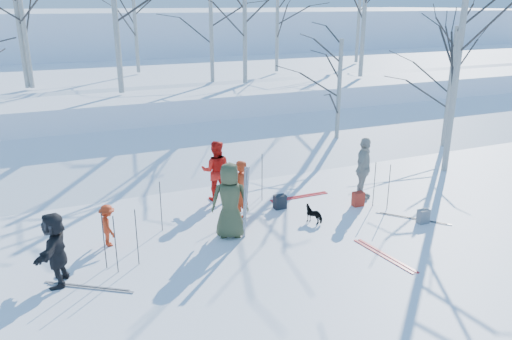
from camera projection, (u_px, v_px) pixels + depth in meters
name	position (u px, v px, depth m)	size (l,w,h in m)	color
ground	(280.00, 236.00, 12.64)	(120.00, 120.00, 0.00)	white
snow_ramp	(198.00, 156.00, 18.68)	(70.00, 9.50, 1.40)	white
snow_plateau	(143.00, 92.00, 27.10)	(70.00, 18.00, 2.20)	white
far_hill	(95.00, 45.00, 45.05)	(90.00, 30.00, 6.00)	white
skier_olive_center	(230.00, 201.00, 12.32)	(0.94, 0.61, 1.93)	#3C4328
skier_red_north	(240.00, 191.00, 13.31)	(0.61, 0.40, 1.68)	red
skier_redor_behind	(216.00, 171.00, 14.72)	(0.88, 0.69, 1.81)	red
skier_red_seated	(108.00, 225.00, 11.99)	(0.68, 0.39, 1.05)	red
skier_cream_east	(363.00, 169.00, 14.74)	(1.11, 0.46, 1.89)	beige
skier_grey_west	(55.00, 249.00, 10.25)	(1.49, 0.47, 1.61)	black
dog	(314.00, 214.00, 13.36)	(0.25, 0.56, 0.47)	black
upright_ski_left	(245.00, 203.00, 12.21)	(0.07, 0.02, 1.90)	silver
upright_ski_right	(246.00, 203.00, 12.23)	(0.07, 0.02, 1.90)	silver
ski_pair_a	(88.00, 287.00, 10.33)	(1.69, 1.23, 0.02)	silver
ski_pair_b	(413.00, 218.00, 13.63)	(1.40, 1.56, 0.02)	silver
ski_pair_c	(385.00, 255.00, 11.63)	(0.44, 1.91, 0.02)	red
ski_pair_d	(299.00, 197.00, 15.16)	(1.90, 0.20, 0.02)	red
ski_pole_a	(262.00, 179.00, 14.70)	(0.02, 0.02, 1.34)	black
ski_pole_b	(104.00, 241.00, 10.89)	(0.02, 0.02, 1.34)	black
ski_pole_c	(116.00, 245.00, 10.72)	(0.02, 0.02, 1.34)	black
ski_pole_d	(389.00, 187.00, 14.07)	(0.02, 0.02, 1.34)	black
ski_pole_e	(374.00, 184.00, 14.29)	(0.02, 0.02, 1.34)	black
ski_pole_f	(161.00, 207.00, 12.73)	(0.02, 0.02, 1.34)	black
ski_pole_g	(137.00, 237.00, 11.05)	(0.02, 0.02, 1.34)	black
ski_pole_h	(262.00, 175.00, 15.06)	(0.02, 0.02, 1.34)	black
backpack_red	(358.00, 199.00, 14.45)	(0.32, 0.22, 0.42)	#A22618
backpack_grey	(423.00, 216.00, 13.31)	(0.30, 0.20, 0.38)	slate
backpack_dark	(280.00, 202.00, 14.27)	(0.34, 0.24, 0.40)	black
birch_plateau_c	(135.00, 21.00, 24.97)	(4.19, 4.19, 5.13)	silver
birch_plateau_f	(359.00, 9.00, 29.29)	(4.91, 4.91, 6.15)	silver
birch_plateau_g	(23.00, 18.00, 20.17)	(4.58, 4.58, 5.69)	silver
birch_plateau_h	(211.00, 27.00, 21.90)	(3.98, 3.98, 4.83)	silver
birch_plateau_j	(277.00, 25.00, 25.43)	(3.90, 3.90, 4.71)	silver
birch_plateau_k	(245.00, 17.00, 21.50)	(4.58, 4.58, 5.68)	silver
birch_edge_b	(457.00, 71.00, 16.48)	(5.44, 5.44, 6.91)	silver
birch_edge_c	(450.00, 90.00, 19.44)	(3.95, 3.95, 4.78)	silver
birch_edge_e	(339.00, 97.00, 19.17)	(3.64, 3.64, 4.35)	silver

